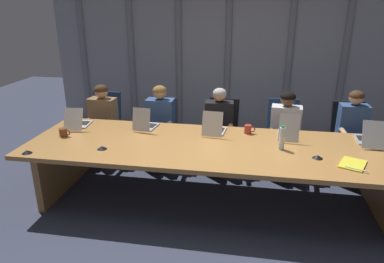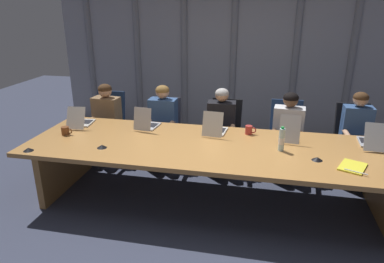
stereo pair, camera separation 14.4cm
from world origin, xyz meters
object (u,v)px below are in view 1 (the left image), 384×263
(laptop_center, at_px, (214,128))
(coffee_mug_near, at_px, (63,132))
(laptop_right_end, at_px, (369,138))
(person_left_mid, at_px, (159,121))
(coffee_mug_far, at_px, (248,129))
(person_right_mid, at_px, (285,128))
(water_bottle_primary, at_px, (282,139))
(office_chair_right_end, at_px, (347,148))
(conference_mic_right_side, at_px, (102,148))
(spiral_notepad, at_px, (353,164))
(person_left_end, at_px, (100,118))
(person_right_end, at_px, (353,131))
(laptop_right_mid, at_px, (288,133))
(office_chair_center, at_px, (221,141))
(conference_mic_left_side, at_px, (27,152))
(laptop_left_end, at_px, (78,123))
(office_chair_left_end, at_px, (105,133))
(office_chair_right_mid, at_px, (282,144))
(office_chair_left_mid, at_px, (162,138))
(laptop_left_mid, at_px, (145,124))
(person_center, at_px, (219,125))

(laptop_center, relative_size, coffee_mug_near, 3.04)
(laptop_right_end, distance_m, person_left_mid, 2.69)
(coffee_mug_near, bearing_deg, coffee_mug_far, 12.33)
(person_right_mid, height_order, water_bottle_primary, person_right_mid)
(office_chair_right_end, xyz_separation_m, conference_mic_right_side, (-2.93, -1.42, 0.38))
(person_left_mid, height_order, spiral_notepad, person_left_mid)
(person_left_end, xyz_separation_m, person_right_end, (3.49, -0.00, 0.02))
(laptop_right_mid, distance_m, coffee_mug_near, 2.68)
(office_chair_center, relative_size, spiral_notepad, 2.55)
(conference_mic_left_side, bearing_deg, spiral_notepad, 4.78)
(laptop_right_end, height_order, water_bottle_primary, laptop_right_end)
(person_left_end, xyz_separation_m, coffee_mug_far, (2.14, -0.49, 0.13))
(laptop_left_end, height_order, spiral_notepad, laptop_left_end)
(office_chair_left_end, distance_m, office_chair_right_mid, 2.65)
(office_chair_center, relative_size, water_bottle_primary, 3.43)
(coffee_mug_far, bearing_deg, office_chair_left_mid, 153.06)
(office_chair_center, relative_size, person_right_end, 0.79)
(office_chair_center, xyz_separation_m, coffee_mug_far, (0.38, -0.64, 0.43))
(office_chair_left_end, relative_size, spiral_notepad, 2.62)
(laptop_center, distance_m, laptop_right_mid, 0.88)
(laptop_left_end, bearing_deg, laptop_right_mid, -95.23)
(person_right_end, bearing_deg, water_bottle_primary, -46.64)
(laptop_center, relative_size, coffee_mug_far, 3.14)
(water_bottle_primary, bearing_deg, laptop_left_mid, 166.49)
(laptop_left_mid, distance_m, laptop_right_end, 2.65)
(office_chair_left_mid, bearing_deg, office_chair_right_mid, 84.56)
(laptop_left_mid, xyz_separation_m, water_bottle_primary, (1.66, -0.40, 0.07))
(conference_mic_right_side, xyz_separation_m, spiral_notepad, (2.61, 0.04, -0.01))
(person_left_mid, distance_m, conference_mic_left_side, 1.84)
(laptop_center, distance_m, office_chair_center, 0.83)
(laptop_left_mid, height_order, conference_mic_left_side, laptop_left_mid)
(person_left_end, bearing_deg, person_right_mid, 95.55)
(office_chair_center, bearing_deg, water_bottle_primary, 40.23)
(office_chair_center, xyz_separation_m, spiral_notepad, (1.42, -1.38, 0.38))
(laptop_right_end, height_order, person_left_end, person_left_end)
(person_center, xyz_separation_m, coffee_mug_near, (-1.77, -0.96, 0.12))
(office_chair_right_mid, xyz_separation_m, conference_mic_right_side, (-2.04, -1.42, 0.38))
(office_chair_right_end, bearing_deg, laptop_left_end, -83.91)
(office_chair_left_end, height_order, water_bottle_primary, water_bottle_primary)
(person_left_mid, xyz_separation_m, person_center, (0.85, -0.00, -0.01))
(laptop_left_end, xyz_separation_m, person_left_mid, (0.91, 0.60, -0.12))
(person_center, bearing_deg, person_left_mid, -94.24)
(office_chair_left_end, height_order, person_center, person_center)
(laptop_left_mid, xyz_separation_m, laptop_right_mid, (1.76, -0.02, 0.00))
(office_chair_right_end, bearing_deg, office_chair_left_mid, -96.02)
(laptop_center, distance_m, person_left_end, 1.82)
(laptop_left_end, height_order, office_chair_right_mid, laptop_left_end)
(office_chair_left_mid, xyz_separation_m, spiral_notepad, (2.30, -1.38, 0.39))
(person_right_mid, distance_m, conference_mic_right_side, 2.41)
(office_chair_center, distance_m, person_left_mid, 0.94)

